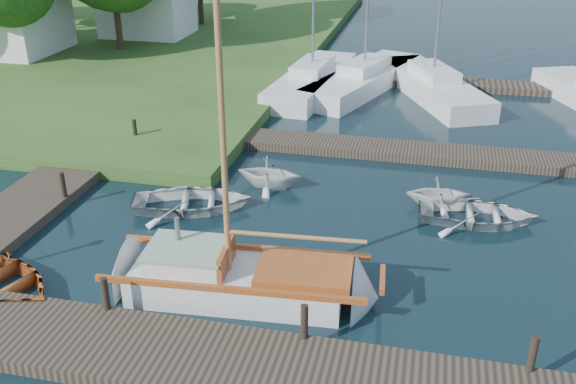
% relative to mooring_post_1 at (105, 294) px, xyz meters
% --- Properties ---
extents(ground, '(160.00, 160.00, 0.00)m').
position_rel_mooring_post_1_xyz_m(ground, '(3.00, 5.00, -0.70)').
color(ground, black).
rests_on(ground, ground).
extents(near_dock, '(18.00, 2.20, 0.30)m').
position_rel_mooring_post_1_xyz_m(near_dock, '(3.00, -1.00, -0.55)').
color(near_dock, black).
rests_on(near_dock, ground).
extents(left_dock, '(2.20, 18.00, 0.30)m').
position_rel_mooring_post_1_xyz_m(left_dock, '(-5.00, 7.00, -0.55)').
color(left_dock, black).
rests_on(left_dock, ground).
extents(far_dock, '(14.00, 1.60, 0.30)m').
position_rel_mooring_post_1_xyz_m(far_dock, '(5.00, 11.50, -0.55)').
color(far_dock, black).
rests_on(far_dock, ground).
extents(pontoon, '(30.00, 1.60, 0.30)m').
position_rel_mooring_post_1_xyz_m(pontoon, '(13.00, 21.00, -0.55)').
color(pontoon, black).
rests_on(pontoon, ground).
extents(mooring_post_1, '(0.16, 0.16, 0.80)m').
position_rel_mooring_post_1_xyz_m(mooring_post_1, '(0.00, 0.00, 0.00)').
color(mooring_post_1, black).
rests_on(mooring_post_1, near_dock).
extents(mooring_post_2, '(0.16, 0.16, 0.80)m').
position_rel_mooring_post_1_xyz_m(mooring_post_2, '(4.50, 0.00, 0.00)').
color(mooring_post_2, black).
rests_on(mooring_post_2, near_dock).
extents(mooring_post_3, '(0.16, 0.16, 0.80)m').
position_rel_mooring_post_1_xyz_m(mooring_post_3, '(9.00, 0.00, 0.00)').
color(mooring_post_3, black).
rests_on(mooring_post_3, near_dock).
extents(mooring_post_4, '(0.16, 0.16, 0.80)m').
position_rel_mooring_post_1_xyz_m(mooring_post_4, '(-4.00, 5.00, 0.00)').
color(mooring_post_4, black).
rests_on(mooring_post_4, left_dock).
extents(mooring_post_5, '(0.16, 0.16, 0.80)m').
position_rel_mooring_post_1_xyz_m(mooring_post_5, '(-4.00, 10.00, 0.00)').
color(mooring_post_5, black).
rests_on(mooring_post_5, left_dock).
extents(sailboat, '(7.27, 2.47, 9.83)m').
position_rel_mooring_post_1_xyz_m(sailboat, '(2.71, 1.66, -0.36)').
color(sailboat, silver).
rests_on(sailboat, ground).
extents(tender_a, '(4.12, 3.43, 0.74)m').
position_rel_mooring_post_1_xyz_m(tender_a, '(-0.13, 5.64, -0.33)').
color(tender_a, silver).
rests_on(tender_a, ground).
extents(tender_b, '(2.25, 1.97, 1.14)m').
position_rel_mooring_post_1_xyz_m(tender_b, '(1.77, 7.74, -0.13)').
color(tender_b, silver).
rests_on(tender_b, ground).
extents(tender_c, '(3.48, 2.59, 0.69)m').
position_rel_mooring_post_1_xyz_m(tender_c, '(8.27, 6.73, -0.35)').
color(tender_c, silver).
rests_on(tender_c, ground).
extents(tender_d, '(2.19, 1.96, 1.04)m').
position_rel_mooring_post_1_xyz_m(tender_d, '(7.14, 7.54, -0.18)').
color(tender_d, silver).
rests_on(tender_d, ground).
extents(marina_boat_0, '(3.09, 8.93, 10.04)m').
position_rel_mooring_post_1_xyz_m(marina_boat_0, '(0.99, 18.92, -0.14)').
color(marina_boat_0, silver).
rests_on(marina_boat_0, ground).
extents(marina_boat_1, '(5.06, 9.32, 11.08)m').
position_rel_mooring_post_1_xyz_m(marina_boat_1, '(3.38, 19.68, -0.13)').
color(marina_boat_1, silver).
rests_on(marina_boat_1, ground).
extents(marina_boat_2, '(5.63, 8.76, 10.49)m').
position_rel_mooring_post_1_xyz_m(marina_boat_2, '(6.63, 19.21, -0.14)').
color(marina_boat_2, silver).
rests_on(marina_boat_2, ground).
extents(house_c, '(5.25, 4.00, 5.28)m').
position_rel_mooring_post_1_xyz_m(house_c, '(-11.00, 27.00, 1.88)').
color(house_c, silver).
rests_on(house_c, shore).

